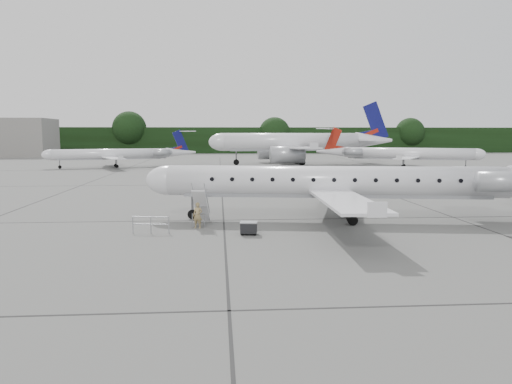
{
  "coord_description": "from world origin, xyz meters",
  "views": [
    {
      "loc": [
        -5.77,
        -26.73,
        5.94
      ],
      "look_at": [
        -3.43,
        4.4,
        2.3
      ],
      "focal_mm": 35.0,
      "sensor_mm": 36.0,
      "label": 1
    }
  ],
  "objects": [
    {
      "name": "treeline",
      "position": [
        0.0,
        130.0,
        4.0
      ],
      "size": [
        260.0,
        4.0,
        8.0
      ],
      "primitive_type": "cube",
      "color": "black",
      "rests_on": "ground"
    },
    {
      "name": "ground",
      "position": [
        0.0,
        0.0,
        0.0
      ],
      "size": [
        320.0,
        320.0,
        0.0
      ],
      "primitive_type": "plane",
      "color": "#5B5C59",
      "rests_on": "ground"
    },
    {
      "name": "baggage_cart",
      "position": [
        -4.02,
        2.3,
        0.42
      ],
      "size": [
        1.06,
        0.9,
        0.84
      ],
      "primitive_type": null,
      "rotation": [
        0.0,
        0.0,
        -0.13
      ],
      "color": "black",
      "rests_on": "ground"
    },
    {
      "name": "passenger",
      "position": [
        -7.12,
        4.61,
        0.82
      ],
      "size": [
        0.69,
        0.55,
        1.64
      ],
      "primitive_type": "imported",
      "rotation": [
        0.0,
        0.0,
        -0.29
      ],
      "color": "#917C4F",
      "rests_on": "ground"
    },
    {
      "name": "bg_regional_left",
      "position": [
        -24.91,
        63.53,
        3.31
      ],
      "size": [
        29.27,
        24.4,
        6.63
      ],
      "primitive_type": null,
      "rotation": [
        0.0,
        0.0,
        0.28
      ],
      "color": "silver",
      "rests_on": "ground"
    },
    {
      "name": "safety_railing",
      "position": [
        -9.87,
        3.15,
        0.5
      ],
      "size": [
        2.19,
        0.39,
        1.0
      ],
      "primitive_type": null,
      "rotation": [
        0.0,
        0.0,
        -0.14
      ],
      "color": "gray",
      "rests_on": "ground"
    },
    {
      "name": "bg_narrowbody",
      "position": [
        8.31,
        70.03,
        6.11
      ],
      "size": [
        35.98,
        27.27,
        12.23
      ],
      "primitive_type": null,
      "rotation": [
        0.0,
        0.0,
        0.08
      ],
      "color": "silver",
      "rests_on": "ground"
    },
    {
      "name": "main_regional_jet",
      "position": [
        2.14,
        6.59,
        3.77
      ],
      "size": [
        32.23,
        25.32,
        7.54
      ],
      "primitive_type": null,
      "rotation": [
        0.0,
        0.0,
        -0.15
      ],
      "color": "silver",
      "rests_on": "ground"
    },
    {
      "name": "bg_regional_right",
      "position": [
        27.35,
        57.73,
        3.55
      ],
      "size": [
        32.72,
        29.0,
        7.1
      ],
      "primitive_type": null,
      "rotation": [
        0.0,
        0.0,
        2.71
      ],
      "color": "silver",
      "rests_on": "ground"
    },
    {
      "name": "airstair",
      "position": [
        -6.94,
        5.79,
        1.18
      ],
      "size": [
        1.15,
        2.2,
        2.36
      ],
      "primitive_type": null,
      "rotation": [
        0.0,
        0.0,
        -0.15
      ],
      "color": "silver",
      "rests_on": "ground"
    }
  ]
}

